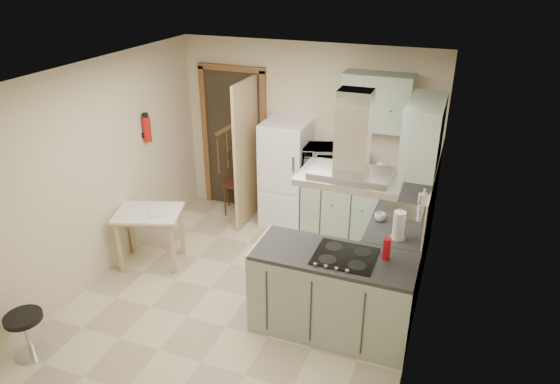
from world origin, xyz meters
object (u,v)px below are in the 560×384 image
at_px(bentwood_chair, 237,182).
at_px(stool, 28,335).
at_px(drop_leaf_table, 151,238).
at_px(microwave, 325,158).
at_px(peninsula, 333,293).
at_px(extractor_hood, 350,178).
at_px(fridge, 286,174).

bearing_deg(bentwood_chair, stool, -119.01).
distance_m(drop_leaf_table, microwave, 2.43).
xyz_separation_m(peninsula, extractor_hood, (0.10, 0.00, 1.27)).
relative_size(drop_leaf_table, bentwood_chair, 0.82).
relative_size(fridge, microwave, 2.48).
relative_size(peninsula, stool, 3.34).
height_order(fridge, microwave, fridge).
distance_m(fridge, peninsula, 2.35).
bearing_deg(peninsula, stool, -152.38).
height_order(peninsula, bentwood_chair, bentwood_chair).
distance_m(fridge, microwave, 0.64).
relative_size(fridge, extractor_hood, 1.67).
distance_m(extractor_hood, drop_leaf_table, 2.88).
bearing_deg(extractor_hood, stool, -153.26).
bearing_deg(microwave, bentwood_chair, 157.55).
bearing_deg(bentwood_chair, fridge, -25.39).
bearing_deg(bentwood_chair, peninsula, -64.95).
distance_m(bentwood_chair, stool, 3.49).
relative_size(fridge, peninsula, 0.97).
xyz_separation_m(peninsula, bentwood_chair, (-2.02, 2.06, 0.01)).
distance_m(extractor_hood, stool, 3.37).
relative_size(fridge, drop_leaf_table, 1.97).
bearing_deg(fridge, microwave, -1.42).
relative_size(peninsula, extractor_hood, 1.72).
bearing_deg(stool, fridge, 67.58).
height_order(drop_leaf_table, bentwood_chair, bentwood_chair).
xyz_separation_m(extractor_hood, stool, (-2.70, -1.36, -1.49)).
relative_size(peninsula, microwave, 2.56).
xyz_separation_m(fridge, peninsula, (1.22, -1.98, -0.30)).
bearing_deg(stool, bentwood_chair, 80.28).
xyz_separation_m(bentwood_chair, stool, (-0.59, -3.43, -0.23)).
bearing_deg(fridge, drop_leaf_table, -127.05).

